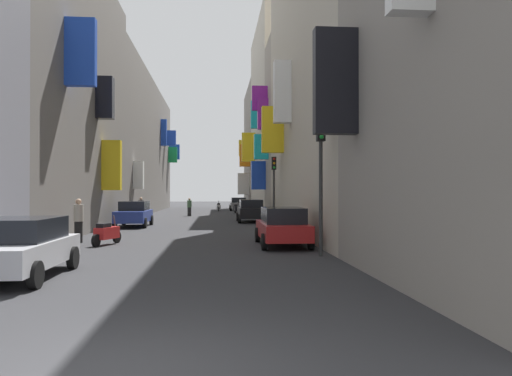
{
  "coord_description": "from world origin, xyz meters",
  "views": [
    {
      "loc": [
        1.24,
        -5.24,
        2.05
      ],
      "look_at": [
        3.38,
        20.6,
        2.27
      ],
      "focal_mm": 33.61,
      "sensor_mm": 36.0,
      "label": 1
    }
  ],
  "objects_px": {
    "scooter_black": "(236,208)",
    "pedestrian_crossing": "(78,221)",
    "parked_car_red": "(282,226)",
    "traffic_light_near_corner": "(274,179)",
    "traffic_light_far_corner": "(321,162)",
    "scooter_silver": "(219,207)",
    "pedestrian_near_left": "(141,209)",
    "parked_car_blue": "(134,213)",
    "parked_car_silver": "(17,247)",
    "parked_car_grey": "(238,204)",
    "parked_car_black": "(251,210)",
    "scooter_red": "(107,233)",
    "pedestrian_near_right": "(189,207)"
  },
  "relations": [
    {
      "from": "scooter_silver",
      "to": "traffic_light_near_corner",
      "type": "bearing_deg",
      "value": -82.74
    },
    {
      "from": "parked_car_black",
      "to": "scooter_silver",
      "type": "distance_m",
      "value": 19.4
    },
    {
      "from": "parked_car_red",
      "to": "traffic_light_near_corner",
      "type": "distance_m",
      "value": 9.84
    },
    {
      "from": "pedestrian_crossing",
      "to": "parked_car_silver",
      "type": "bearing_deg",
      "value": -84.14
    },
    {
      "from": "scooter_black",
      "to": "parked_car_silver",
      "type": "bearing_deg",
      "value": -100.9
    },
    {
      "from": "parked_car_black",
      "to": "parked_car_blue",
      "type": "bearing_deg",
      "value": -153.02
    },
    {
      "from": "parked_car_blue",
      "to": "pedestrian_near_left",
      "type": "relative_size",
      "value": 2.45
    },
    {
      "from": "parked_car_silver",
      "to": "parked_car_grey",
      "type": "xyz_separation_m",
      "value": [
        7.18,
        41.74,
        0.01
      ]
    },
    {
      "from": "parked_car_black",
      "to": "pedestrian_crossing",
      "type": "bearing_deg",
      "value": -121.64
    },
    {
      "from": "pedestrian_near_right",
      "to": "traffic_light_far_corner",
      "type": "distance_m",
      "value": 26.87
    },
    {
      "from": "scooter_silver",
      "to": "pedestrian_near_right",
      "type": "relative_size",
      "value": 1.2
    },
    {
      "from": "scooter_black",
      "to": "traffic_light_far_corner",
      "type": "xyz_separation_m",
      "value": [
        1.39,
        -31.39,
        2.54
      ]
    },
    {
      "from": "parked_car_red",
      "to": "traffic_light_near_corner",
      "type": "height_order",
      "value": "traffic_light_near_corner"
    },
    {
      "from": "parked_car_blue",
      "to": "traffic_light_far_corner",
      "type": "relative_size",
      "value": 0.93
    },
    {
      "from": "scooter_black",
      "to": "scooter_silver",
      "type": "xyz_separation_m",
      "value": [
        -1.69,
        5.51,
        0.0
      ]
    },
    {
      "from": "traffic_light_near_corner",
      "to": "pedestrian_near_left",
      "type": "bearing_deg",
      "value": 139.17
    },
    {
      "from": "parked_car_blue",
      "to": "traffic_light_near_corner",
      "type": "xyz_separation_m",
      "value": [
        8.22,
        -1.33,
        2.02
      ]
    },
    {
      "from": "traffic_light_far_corner",
      "to": "scooter_black",
      "type": "bearing_deg",
      "value": 92.54
    },
    {
      "from": "scooter_silver",
      "to": "parked_car_red",
      "type": "bearing_deg",
      "value": -86.18
    },
    {
      "from": "parked_car_blue",
      "to": "traffic_light_far_corner",
      "type": "distance_m",
      "value": 16.32
    },
    {
      "from": "pedestrian_crossing",
      "to": "pedestrian_near_right",
      "type": "xyz_separation_m",
      "value": [
        3.25,
        21.39,
        -0.13
      ]
    },
    {
      "from": "traffic_light_near_corner",
      "to": "pedestrian_crossing",
      "type": "bearing_deg",
      "value": -138.72
    },
    {
      "from": "parked_car_grey",
      "to": "parked_car_black",
      "type": "bearing_deg",
      "value": -90.27
    },
    {
      "from": "parked_car_silver",
      "to": "scooter_black",
      "type": "distance_m",
      "value": 35.24
    },
    {
      "from": "parked_car_red",
      "to": "scooter_silver",
      "type": "xyz_separation_m",
      "value": [
        -2.26,
        33.89,
        -0.3
      ]
    },
    {
      "from": "parked_car_silver",
      "to": "parked_car_grey",
      "type": "distance_m",
      "value": 42.36
    },
    {
      "from": "parked_car_black",
      "to": "scooter_black",
      "type": "distance_m",
      "value": 13.78
    },
    {
      "from": "parked_car_blue",
      "to": "scooter_silver",
      "type": "bearing_deg",
      "value": 77.41
    },
    {
      "from": "scooter_silver",
      "to": "traffic_light_far_corner",
      "type": "height_order",
      "value": "traffic_light_far_corner"
    },
    {
      "from": "parked_car_blue",
      "to": "pedestrian_crossing",
      "type": "relative_size",
      "value": 2.3
    },
    {
      "from": "parked_car_red",
      "to": "pedestrian_crossing",
      "type": "distance_m",
      "value": 8.26
    },
    {
      "from": "parked_car_silver",
      "to": "scooter_red",
      "type": "height_order",
      "value": "parked_car_silver"
    },
    {
      "from": "pedestrian_near_left",
      "to": "pedestrian_near_right",
      "type": "xyz_separation_m",
      "value": [
        3.15,
        5.99,
        -0.07
      ]
    },
    {
      "from": "scooter_black",
      "to": "pedestrian_crossing",
      "type": "distance_m",
      "value": 27.63
    },
    {
      "from": "parked_car_blue",
      "to": "pedestrian_near_right",
      "type": "bearing_deg",
      "value": 78.09
    },
    {
      "from": "parked_car_silver",
      "to": "scooter_silver",
      "type": "height_order",
      "value": "parked_car_silver"
    },
    {
      "from": "scooter_silver",
      "to": "traffic_light_far_corner",
      "type": "distance_m",
      "value": 37.11
    },
    {
      "from": "scooter_red",
      "to": "scooter_silver",
      "type": "height_order",
      "value": "same"
    },
    {
      "from": "traffic_light_far_corner",
      "to": "traffic_light_near_corner",
      "type": "bearing_deg",
      "value": 89.95
    },
    {
      "from": "parked_car_blue",
      "to": "traffic_light_near_corner",
      "type": "distance_m",
      "value": 8.57
    },
    {
      "from": "scooter_black",
      "to": "scooter_silver",
      "type": "relative_size",
      "value": 0.97
    },
    {
      "from": "parked_car_black",
      "to": "pedestrian_near_right",
      "type": "distance_m",
      "value": 9.75
    },
    {
      "from": "parked_car_silver",
      "to": "pedestrian_crossing",
      "type": "height_order",
      "value": "pedestrian_crossing"
    },
    {
      "from": "pedestrian_crossing",
      "to": "parked_car_grey",
      "type": "bearing_deg",
      "value": 76.66
    },
    {
      "from": "parked_car_silver",
      "to": "parked_car_blue",
      "type": "height_order",
      "value": "parked_car_blue"
    },
    {
      "from": "parked_car_silver",
      "to": "scooter_silver",
      "type": "distance_m",
      "value": 40.42
    },
    {
      "from": "parked_car_grey",
      "to": "pedestrian_near_left",
      "type": "xyz_separation_m",
      "value": [
        -7.9,
        -18.33,
        0.08
      ]
    },
    {
      "from": "parked_car_red",
      "to": "scooter_silver",
      "type": "distance_m",
      "value": 33.97
    },
    {
      "from": "pedestrian_near_left",
      "to": "pedestrian_near_right",
      "type": "height_order",
      "value": "pedestrian_near_left"
    },
    {
      "from": "parked_car_red",
      "to": "traffic_light_far_corner",
      "type": "bearing_deg",
      "value": -74.75
    }
  ]
}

